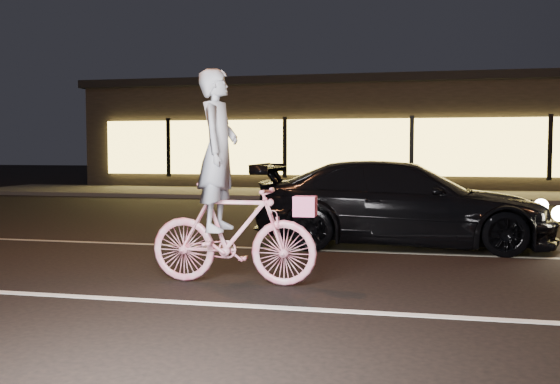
# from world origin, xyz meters

# --- Properties ---
(ground) EXTENTS (90.00, 90.00, 0.00)m
(ground) POSITION_xyz_m (0.00, 0.00, 0.00)
(ground) COLOR black
(ground) RESTS_ON ground
(lane_stripe_near) EXTENTS (60.00, 0.12, 0.01)m
(lane_stripe_near) POSITION_xyz_m (0.00, -1.50, 0.00)
(lane_stripe_near) COLOR silver
(lane_stripe_near) RESTS_ON ground
(lane_stripe_far) EXTENTS (60.00, 0.10, 0.01)m
(lane_stripe_far) POSITION_xyz_m (0.00, 2.00, 0.00)
(lane_stripe_far) COLOR gray
(lane_stripe_far) RESTS_ON ground
(sidewalk) EXTENTS (30.00, 4.00, 0.12)m
(sidewalk) POSITION_xyz_m (0.00, 13.00, 0.06)
(sidewalk) COLOR #383533
(sidewalk) RESTS_ON ground
(storefront) EXTENTS (25.40, 8.42, 4.20)m
(storefront) POSITION_xyz_m (0.00, 18.97, 2.15)
(storefront) COLOR black
(storefront) RESTS_ON ground
(cyclist) EXTENTS (1.95, 0.67, 2.46)m
(cyclist) POSITION_xyz_m (-1.94, -0.55, 0.87)
(cyclist) COLOR #E92F65
(cyclist) RESTS_ON ground
(sedan) EXTENTS (4.72, 1.99, 1.36)m
(sedan) POSITION_xyz_m (-0.07, 2.77, 0.68)
(sedan) COLOR black
(sedan) RESTS_ON ground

